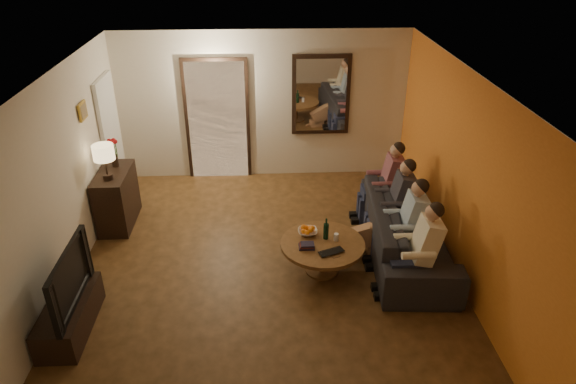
{
  "coord_description": "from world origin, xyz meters",
  "views": [
    {
      "loc": [
        0.01,
        -5.55,
        4.18
      ],
      "look_at": [
        0.3,
        0.3,
        1.05
      ],
      "focal_mm": 32.0,
      "sensor_mm": 36.0,
      "label": 1
    }
  ],
  "objects_px": {
    "tv": "(60,279)",
    "sofa": "(407,230)",
    "person_c": "(396,205)",
    "dresser": "(117,198)",
    "table_lamp": "(105,162)",
    "laptop": "(333,254)",
    "bowl": "(308,232)",
    "wine_bottle": "(326,228)",
    "tv_stand": "(70,316)",
    "person_b": "(407,227)",
    "dog": "(360,236)",
    "coffee_table": "(322,257)",
    "person_a": "(420,254)",
    "person_d": "(387,185)"
  },
  "relations": [
    {
      "from": "tv",
      "to": "sofa",
      "type": "relative_size",
      "value": 0.45
    },
    {
      "from": "tv",
      "to": "person_c",
      "type": "relative_size",
      "value": 0.97
    },
    {
      "from": "tv",
      "to": "dresser",
      "type": "bearing_deg",
      "value": 0.0
    },
    {
      "from": "table_lamp",
      "to": "laptop",
      "type": "relative_size",
      "value": 1.64
    },
    {
      "from": "bowl",
      "to": "wine_bottle",
      "type": "relative_size",
      "value": 0.84
    },
    {
      "from": "tv_stand",
      "to": "person_b",
      "type": "xyz_separation_m",
      "value": [
        4.1,
        1.03,
        0.41
      ]
    },
    {
      "from": "table_lamp",
      "to": "dog",
      "type": "distance_m",
      "value": 3.74
    },
    {
      "from": "table_lamp",
      "to": "wine_bottle",
      "type": "distance_m",
      "value": 3.26
    },
    {
      "from": "coffee_table",
      "to": "tv_stand",
      "type": "bearing_deg",
      "value": -162.35
    },
    {
      "from": "person_a",
      "to": "wine_bottle",
      "type": "distance_m",
      "value": 1.23
    },
    {
      "from": "sofa",
      "to": "laptop",
      "type": "relative_size",
      "value": 7.77
    },
    {
      "from": "person_b",
      "to": "dog",
      "type": "xyz_separation_m",
      "value": [
        -0.55,
        0.31,
        -0.32
      ]
    },
    {
      "from": "sofa",
      "to": "dog",
      "type": "bearing_deg",
      "value": 92.92
    },
    {
      "from": "tv_stand",
      "to": "person_a",
      "type": "height_order",
      "value": "person_a"
    },
    {
      "from": "laptop",
      "to": "person_b",
      "type": "bearing_deg",
      "value": -3.11
    },
    {
      "from": "wine_bottle",
      "to": "tv_stand",
      "type": "bearing_deg",
      "value": -160.93
    },
    {
      "from": "table_lamp",
      "to": "coffee_table",
      "type": "xyz_separation_m",
      "value": [
        2.99,
        -1.17,
        -0.91
      ]
    },
    {
      "from": "laptop",
      "to": "bowl",
      "type": "bearing_deg",
      "value": 96.65
    },
    {
      "from": "coffee_table",
      "to": "laptop",
      "type": "relative_size",
      "value": 3.35
    },
    {
      "from": "person_c",
      "to": "dog",
      "type": "bearing_deg",
      "value": -152.4
    },
    {
      "from": "sofa",
      "to": "person_b",
      "type": "relative_size",
      "value": 2.13
    },
    {
      "from": "table_lamp",
      "to": "person_c",
      "type": "height_order",
      "value": "table_lamp"
    },
    {
      "from": "coffee_table",
      "to": "bowl",
      "type": "distance_m",
      "value": 0.38
    },
    {
      "from": "tv_stand",
      "to": "person_a",
      "type": "bearing_deg",
      "value": 5.98
    },
    {
      "from": "wine_bottle",
      "to": "tv",
      "type": "bearing_deg",
      "value": -160.93
    },
    {
      "from": "person_c",
      "to": "bowl",
      "type": "xyz_separation_m",
      "value": [
        -1.29,
        -0.46,
        -0.12
      ]
    },
    {
      "from": "dresser",
      "to": "person_d",
      "type": "bearing_deg",
      "value": -1.54
    },
    {
      "from": "coffee_table",
      "to": "person_a",
      "type": "bearing_deg",
      "value": -25.05
    },
    {
      "from": "person_a",
      "to": "bowl",
      "type": "xyz_separation_m",
      "value": [
        -1.29,
        0.74,
        -0.12
      ]
    },
    {
      "from": "person_a",
      "to": "coffee_table",
      "type": "bearing_deg",
      "value": 154.95
    },
    {
      "from": "tv_stand",
      "to": "sofa",
      "type": "bearing_deg",
      "value": 17.56
    },
    {
      "from": "dresser",
      "to": "sofa",
      "type": "distance_m",
      "value": 4.32
    },
    {
      "from": "dresser",
      "to": "person_a",
      "type": "bearing_deg",
      "value": -24.97
    },
    {
      "from": "dresser",
      "to": "person_d",
      "type": "height_order",
      "value": "person_d"
    },
    {
      "from": "wine_bottle",
      "to": "sofa",
      "type": "bearing_deg",
      "value": 13.48
    },
    {
      "from": "person_d",
      "to": "table_lamp",
      "type": "bearing_deg",
      "value": -178.47
    },
    {
      "from": "sofa",
      "to": "person_a",
      "type": "distance_m",
      "value": 0.93
    },
    {
      "from": "table_lamp",
      "to": "bowl",
      "type": "relative_size",
      "value": 2.08
    },
    {
      "from": "tv_stand",
      "to": "person_c",
      "type": "bearing_deg",
      "value": 21.66
    },
    {
      "from": "person_b",
      "to": "coffee_table",
      "type": "xyz_separation_m",
      "value": [
        -1.11,
        -0.08,
        -0.38
      ]
    },
    {
      "from": "laptop",
      "to": "person_c",
      "type": "bearing_deg",
      "value": 20.79
    },
    {
      "from": "wine_bottle",
      "to": "dresser",
      "type": "bearing_deg",
      "value": 157.0
    },
    {
      "from": "bowl",
      "to": "tv",
      "type": "bearing_deg",
      "value": -157.37
    },
    {
      "from": "tv",
      "to": "coffee_table",
      "type": "height_order",
      "value": "tv"
    },
    {
      "from": "tv_stand",
      "to": "sofa",
      "type": "distance_m",
      "value": 4.41
    },
    {
      "from": "tv_stand",
      "to": "person_d",
      "type": "height_order",
      "value": "person_d"
    },
    {
      "from": "sofa",
      "to": "person_c",
      "type": "distance_m",
      "value": 0.39
    },
    {
      "from": "dresser",
      "to": "person_b",
      "type": "bearing_deg",
      "value": -17.71
    },
    {
      "from": "sofa",
      "to": "coffee_table",
      "type": "distance_m",
      "value": 1.28
    },
    {
      "from": "person_a",
      "to": "person_b",
      "type": "distance_m",
      "value": 0.6
    }
  ]
}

